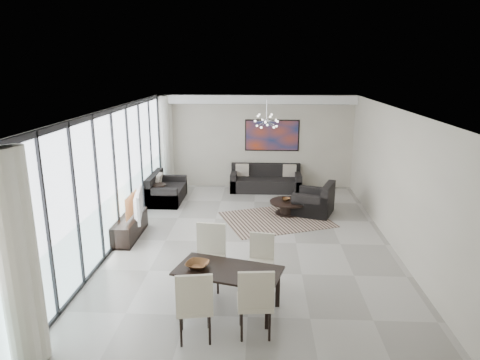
# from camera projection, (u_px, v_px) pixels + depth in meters

# --- Properties ---
(room_shell) EXTENTS (6.00, 9.00, 2.90)m
(room_shell) POSITION_uv_depth(u_px,v_px,m) (275.00, 179.00, 8.99)
(room_shell) COLOR #A8A39B
(room_shell) RESTS_ON ground
(window_wall) EXTENTS (0.37, 8.95, 2.90)m
(window_wall) POSITION_uv_depth(u_px,v_px,m) (119.00, 176.00, 9.14)
(window_wall) COLOR white
(window_wall) RESTS_ON floor
(soffit) EXTENTS (5.98, 0.40, 0.26)m
(soffit) POSITION_uv_depth(u_px,v_px,m) (256.00, 99.00, 12.81)
(soffit) COLOR white
(soffit) RESTS_ON room_shell
(painting) EXTENTS (1.68, 0.04, 0.98)m
(painting) POSITION_uv_depth(u_px,v_px,m) (272.00, 135.00, 13.24)
(painting) COLOR #AC3817
(painting) RESTS_ON room_shell
(chandelier) EXTENTS (0.66, 0.66, 0.71)m
(chandelier) POSITION_uv_depth(u_px,v_px,m) (266.00, 121.00, 11.17)
(chandelier) COLOR silver
(chandelier) RESTS_ON room_shell
(rug) EXTENTS (3.04, 2.71, 0.01)m
(rug) POSITION_uv_depth(u_px,v_px,m) (276.00, 219.00, 10.76)
(rug) COLOR black
(rug) RESTS_ON floor
(coffee_table) EXTENTS (0.97, 0.97, 0.34)m
(coffee_table) POSITION_uv_depth(u_px,v_px,m) (288.00, 207.00, 11.14)
(coffee_table) COLOR black
(coffee_table) RESTS_ON floor
(bowl_coffee) EXTENTS (0.28, 0.28, 0.07)m
(bowl_coffee) POSITION_uv_depth(u_px,v_px,m) (286.00, 199.00, 11.14)
(bowl_coffee) COLOR brown
(bowl_coffee) RESTS_ON coffee_table
(sofa_main) EXTENTS (2.16, 0.88, 0.78)m
(sofa_main) POSITION_uv_depth(u_px,v_px,m) (266.00, 182.00, 13.23)
(sofa_main) COLOR black
(sofa_main) RESTS_ON floor
(loveseat) EXTENTS (0.88, 1.57, 0.79)m
(loveseat) POSITION_uv_depth(u_px,v_px,m) (165.00, 192.00, 12.19)
(loveseat) COLOR black
(loveseat) RESTS_ON floor
(armchair) EXTENTS (1.21, 1.24, 0.82)m
(armchair) POSITION_uv_depth(u_px,v_px,m) (315.00, 203.00, 11.14)
(armchair) COLOR black
(armchair) RESTS_ON floor
(side_table) EXTENTS (0.43, 0.43, 0.59)m
(side_table) POSITION_uv_depth(u_px,v_px,m) (158.00, 191.00, 11.79)
(side_table) COLOR black
(side_table) RESTS_ON floor
(tv_console) EXTENTS (0.42, 1.50, 0.47)m
(tv_console) POSITION_uv_depth(u_px,v_px,m) (130.00, 227.00, 9.62)
(tv_console) COLOR black
(tv_console) RESTS_ON floor
(television) EXTENTS (0.37, 1.10, 0.63)m
(television) POSITION_uv_depth(u_px,v_px,m) (135.00, 205.00, 9.43)
(television) COLOR gray
(television) RESTS_ON tv_console
(dining_table) EXTENTS (1.79, 1.22, 0.68)m
(dining_table) POSITION_uv_depth(u_px,v_px,m) (228.00, 275.00, 6.69)
(dining_table) COLOR black
(dining_table) RESTS_ON floor
(dining_chair_sw) EXTENTS (0.58, 0.58, 1.09)m
(dining_chair_sw) POSITION_uv_depth(u_px,v_px,m) (195.00, 302.00, 5.86)
(dining_chair_sw) COLOR beige
(dining_chair_sw) RESTS_ON floor
(dining_chair_se) EXTENTS (0.54, 0.54, 1.08)m
(dining_chair_se) POSITION_uv_depth(u_px,v_px,m) (255.00, 298.00, 5.96)
(dining_chair_se) COLOR beige
(dining_chair_se) RESTS_ON floor
(dining_chair_nw) EXTENTS (0.56, 0.56, 1.11)m
(dining_chair_nw) POSITION_uv_depth(u_px,v_px,m) (210.00, 251.00, 7.45)
(dining_chair_nw) COLOR beige
(dining_chair_nw) RESTS_ON floor
(dining_chair_ne) EXTENTS (0.50, 0.50, 0.94)m
(dining_chair_ne) POSITION_uv_depth(u_px,v_px,m) (261.00, 256.00, 7.45)
(dining_chair_ne) COLOR beige
(dining_chair_ne) RESTS_ON floor
(bowl_dining) EXTENTS (0.44, 0.44, 0.09)m
(bowl_dining) POSITION_uv_depth(u_px,v_px,m) (197.00, 265.00, 6.73)
(bowl_dining) COLOR brown
(bowl_dining) RESTS_ON dining_table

